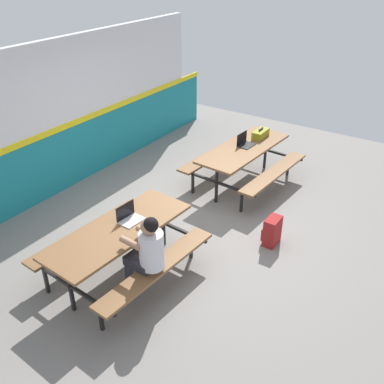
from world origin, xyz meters
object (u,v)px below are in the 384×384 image
at_px(student_nearer, 147,251).
at_px(backpack_dark, 272,231).
at_px(laptop_dark, 245,143).
at_px(toolbox_grey, 261,134).
at_px(laptop_silver, 129,217).
at_px(picnic_table_left, 120,239).
at_px(picnic_table_right, 244,155).

distance_m(student_nearer, backpack_dark, 2.10).
distance_m(student_nearer, laptop_dark, 3.40).
xyz_separation_m(laptop_dark, toolbox_grey, (0.49, -0.07, 0.02)).
height_order(toolbox_grey, backpack_dark, toolbox_grey).
height_order(laptop_dark, toolbox_grey, laptop_dark).
height_order(laptop_silver, laptop_dark, same).
relative_size(laptop_silver, laptop_dark, 1.00).
bearing_deg(backpack_dark, laptop_dark, 40.27).
distance_m(student_nearer, toolbox_grey, 3.87).
height_order(picnic_table_left, backpack_dark, picnic_table_left).
relative_size(laptop_dark, backpack_dark, 0.76).
relative_size(picnic_table_left, picnic_table_right, 1.00).
xyz_separation_m(picnic_table_right, toolbox_grey, (0.57, -0.04, 0.23)).
relative_size(student_nearer, laptop_silver, 3.61).
bearing_deg(picnic_table_right, picnic_table_left, 177.53).
bearing_deg(picnic_table_right, toolbox_grey, -3.97).
relative_size(picnic_table_left, laptop_silver, 6.26).
bearing_deg(laptop_dark, toolbox_grey, -8.30).
xyz_separation_m(laptop_silver, laptop_dark, (3.01, -0.13, 0.00)).
relative_size(picnic_table_right, laptop_silver, 6.26).
xyz_separation_m(picnic_table_right, laptop_silver, (-2.93, 0.16, 0.21)).
xyz_separation_m(picnic_table_right, student_nearer, (-3.28, -0.41, 0.13)).
distance_m(picnic_table_left, toolbox_grey, 3.74).
height_order(picnic_table_left, picnic_table_right, same).
bearing_deg(student_nearer, picnic_table_left, 77.43).
bearing_deg(toolbox_grey, picnic_table_right, 176.03).
relative_size(student_nearer, backpack_dark, 2.74).
xyz_separation_m(laptop_silver, toolbox_grey, (3.50, -0.20, 0.02)).
xyz_separation_m(student_nearer, backpack_dark, (1.87, -0.82, -0.49)).
bearing_deg(toolbox_grey, backpack_dark, -148.96).
distance_m(laptop_dark, toolbox_grey, 0.50).
height_order(picnic_table_left, student_nearer, student_nearer).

